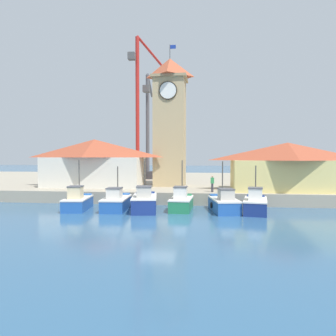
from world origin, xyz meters
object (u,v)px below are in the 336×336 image
Objects in this scene: warehouse_right at (288,166)px; fishing_boat_center at (224,203)px; warehouse_left at (94,162)px; fishing_boat_far_left at (78,201)px; fishing_boat_left_inner at (145,202)px; port_crane_near at (138,124)px; clock_tower at (170,120)px; dock_worker_near_tower at (212,183)px; fishing_boat_mid_right at (255,204)px; fishing_boat_mid_left at (181,202)px; fishing_boat_left_outer at (116,202)px; port_crane_far at (148,140)px.

fishing_boat_center is at bearing -134.46° from warehouse_right.
fishing_boat_center is 0.42× the size of warehouse_left.
warehouse_left reaches higher than fishing_boat_far_left.
warehouse_left is at bearing 130.25° from fishing_boat_left_inner.
warehouse_right is (19.45, 7.38, 2.98)m from fishing_boat_far_left.
port_crane_near is at bearing 87.14° from fishing_boat_far_left.
clock_tower is 10.84m from dock_worker_near_tower.
warehouse_left is at bearing 152.04° from fishing_boat_mid_right.
fishing_boat_mid_left is at bearing -37.73° from warehouse_left.
fishing_boat_mid_left is 14.05m from warehouse_left.
fishing_boat_far_left is 0.27× the size of clock_tower.
fishing_boat_left_outer is at bearing -59.83° from warehouse_left.
fishing_boat_mid_right is 0.39× the size of warehouse_right.
fishing_boat_left_inner is at bearing -94.27° from clock_tower.
port_crane_far is at bearing 115.67° from fishing_boat_center.
warehouse_left is (-5.13, 8.83, 3.30)m from fishing_boat_left_outer.
port_crane_near is (-2.38, 20.00, 8.87)m from fishing_boat_left_outer.
fishing_boat_mid_right is 27.07m from port_crane_far.
fishing_boat_left_outer is 17.78m from warehouse_right.
warehouse_right is at bearing 18.41° from dock_worker_near_tower.
fishing_boat_far_left is 9.10m from fishing_boat_mid_left.
clock_tower is 10.30× the size of dock_worker_near_tower.
fishing_boat_far_left is 22.21m from port_crane_near.
port_crane_near is at bearing -111.33° from port_crane_far.
fishing_boat_center reaches higher than dock_worker_near_tower.
fishing_boat_left_inner is 0.31× the size of port_crane_far.
fishing_boat_left_inner is at bearing -176.32° from fishing_boat_center.
dock_worker_near_tower is (10.76, -15.52, -7.53)m from port_crane_near.
fishing_boat_left_inner reaches higher than fishing_boat_mid_left.
clock_tower reaches higher than dock_worker_near_tower.
fishing_boat_left_inner is at bearing 0.73° from fishing_boat_far_left.
clock_tower is at bearing 126.91° from dock_worker_near_tower.
fishing_boat_far_left is 12.72m from fishing_boat_center.
fishing_boat_far_left is 12.79m from dock_worker_near_tower.
warehouse_left is (-10.81, 8.36, 3.27)m from fishing_boat_mid_left.
fishing_boat_left_inner is at bearing -76.29° from port_crane_near.
warehouse_left is 14.53m from port_crane_far.
warehouse_right is at bearing 28.43° from fishing_boat_left_inner.
fishing_boat_mid_right is (9.29, 0.08, -0.04)m from fishing_boat_left_inner.
fishing_boat_far_left is 15.25m from fishing_boat_mid_right.
fishing_boat_far_left reaches higher than dock_worker_near_tower.
port_crane_far reaches higher than warehouse_right.
clock_tower reaches higher than fishing_boat_center.
fishing_boat_far_left is at bearing -179.42° from fishing_boat_mid_right.
fishing_boat_mid_left is (9.07, 0.81, 0.00)m from fishing_boat_far_left.
port_crane_near is at bearing 124.73° from dock_worker_near_tower.
port_crane_near is (-14.23, 20.19, 8.82)m from fishing_boat_mid_right.
clock_tower reaches higher than fishing_boat_left_outer.
fishing_boat_mid_left is (3.11, 0.74, -0.07)m from fishing_boat_left_inner.
fishing_boat_center is 25.62m from port_crane_far.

